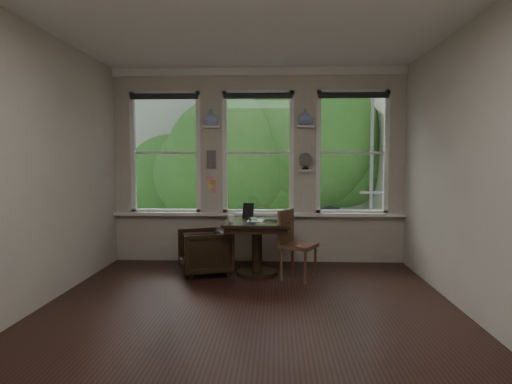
{
  "coord_description": "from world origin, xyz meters",
  "views": [
    {
      "loc": [
        0.3,
        -4.87,
        1.59
      ],
      "look_at": [
        0.03,
        0.9,
        1.18
      ],
      "focal_mm": 32.0,
      "sensor_mm": 36.0,
      "label": 1
    }
  ],
  "objects_px": {
    "armchair_left": "(205,252)",
    "mug": "(231,218)",
    "side_chair_right": "(299,245)",
    "table": "(257,248)",
    "laptop": "(273,220)"
  },
  "relations": [
    {
      "from": "armchair_left",
      "to": "mug",
      "type": "bearing_deg",
      "value": 50.92
    },
    {
      "from": "armchair_left",
      "to": "mug",
      "type": "height_order",
      "value": "mug"
    },
    {
      "from": "armchair_left",
      "to": "side_chair_right",
      "type": "xyz_separation_m",
      "value": [
        1.29,
        -0.22,
        0.15
      ]
    },
    {
      "from": "table",
      "to": "mug",
      "type": "xyz_separation_m",
      "value": [
        -0.35,
        -0.12,
        0.43
      ]
    },
    {
      "from": "side_chair_right",
      "to": "mug",
      "type": "relative_size",
      "value": 8.46
    },
    {
      "from": "armchair_left",
      "to": "laptop",
      "type": "xyz_separation_m",
      "value": [
        0.95,
        -0.01,
        0.45
      ]
    },
    {
      "from": "armchair_left",
      "to": "side_chair_right",
      "type": "relative_size",
      "value": 0.75
    },
    {
      "from": "table",
      "to": "mug",
      "type": "height_order",
      "value": "mug"
    },
    {
      "from": "table",
      "to": "mug",
      "type": "bearing_deg",
      "value": -160.43
    },
    {
      "from": "mug",
      "to": "armchair_left",
      "type": "bearing_deg",
      "value": 160.84
    },
    {
      "from": "table",
      "to": "side_chair_right",
      "type": "height_order",
      "value": "side_chair_right"
    },
    {
      "from": "side_chair_right",
      "to": "mug",
      "type": "distance_m",
      "value": 0.98
    },
    {
      "from": "table",
      "to": "side_chair_right",
      "type": "distance_m",
      "value": 0.61
    },
    {
      "from": "table",
      "to": "laptop",
      "type": "bearing_deg",
      "value": -0.3
    },
    {
      "from": "laptop",
      "to": "mug",
      "type": "height_order",
      "value": "mug"
    }
  ]
}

